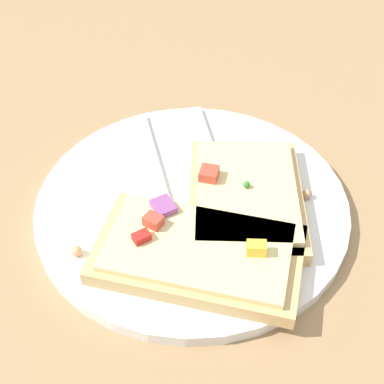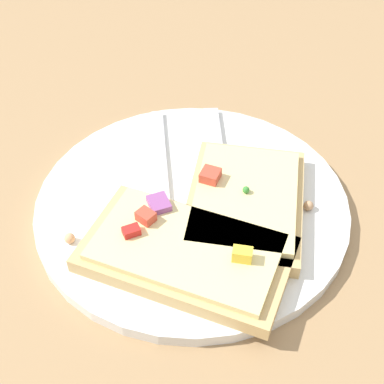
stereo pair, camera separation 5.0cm
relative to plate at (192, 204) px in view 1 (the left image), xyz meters
name	(u,v)px [view 1 (the left image)]	position (x,y,z in m)	size (l,w,h in m)	color
ground_plane	(192,208)	(0.00, 0.00, -0.01)	(4.00, 4.00, 0.00)	#9E7A51
plate	(192,204)	(0.00, 0.00, 0.00)	(0.30, 0.30, 0.01)	white
fork	(162,194)	(0.03, 0.01, 0.01)	(0.16, 0.19, 0.01)	silver
knife	(208,157)	(0.01, -0.06, 0.01)	(0.13, 0.17, 0.01)	silver
pizza_slice_main	(198,252)	(-0.03, 0.06, 0.02)	(0.19, 0.13, 0.03)	tan
pizza_slice_corner	(245,196)	(-0.05, -0.02, 0.02)	(0.15, 0.18, 0.03)	tan
crumb_scatter	(204,222)	(-0.02, 0.03, 0.01)	(0.17, 0.16, 0.01)	tan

